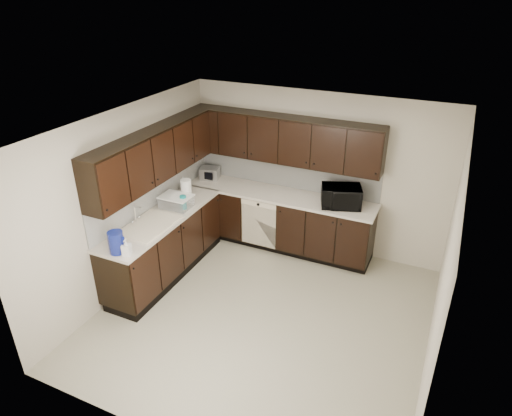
% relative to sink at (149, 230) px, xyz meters
% --- Properties ---
extents(floor, '(4.00, 4.00, 0.00)m').
position_rel_sink_xyz_m(floor, '(1.68, 0.01, -0.88)').
color(floor, '#A49F88').
rests_on(floor, ground).
extents(ceiling, '(4.00, 4.00, 0.00)m').
position_rel_sink_xyz_m(ceiling, '(1.68, 0.01, 1.62)').
color(ceiling, white).
rests_on(ceiling, wall_back).
extents(wall_back, '(4.00, 0.02, 2.50)m').
position_rel_sink_xyz_m(wall_back, '(1.68, 2.01, 0.37)').
color(wall_back, '#BBB2A0').
rests_on(wall_back, floor).
extents(wall_left, '(0.02, 4.00, 2.50)m').
position_rel_sink_xyz_m(wall_left, '(-0.32, 0.01, 0.37)').
color(wall_left, '#BBB2A0').
rests_on(wall_left, floor).
extents(wall_right, '(0.02, 4.00, 2.50)m').
position_rel_sink_xyz_m(wall_right, '(3.68, 0.01, 0.37)').
color(wall_right, '#BBB2A0').
rests_on(wall_right, floor).
extents(wall_front, '(4.00, 0.02, 2.50)m').
position_rel_sink_xyz_m(wall_front, '(1.68, -1.99, 0.37)').
color(wall_front, '#BBB2A0').
rests_on(wall_front, floor).
extents(lower_cabinets, '(3.00, 2.80, 0.90)m').
position_rel_sink_xyz_m(lower_cabinets, '(0.67, 1.12, -0.47)').
color(lower_cabinets, black).
rests_on(lower_cabinets, floor).
extents(countertop, '(3.03, 2.83, 0.04)m').
position_rel_sink_xyz_m(countertop, '(0.67, 1.12, 0.04)').
color(countertop, beige).
rests_on(countertop, lower_cabinets).
extents(backsplash, '(3.00, 2.80, 0.48)m').
position_rel_sink_xyz_m(backsplash, '(0.46, 1.33, 0.30)').
color(backsplash, silver).
rests_on(backsplash, countertop).
extents(upper_cabinets, '(3.00, 2.80, 0.70)m').
position_rel_sink_xyz_m(upper_cabinets, '(0.58, 1.22, 0.89)').
color(upper_cabinets, black).
rests_on(upper_cabinets, wall_back).
extents(dishwasher, '(0.58, 0.04, 0.78)m').
position_rel_sink_xyz_m(dishwasher, '(0.98, 1.42, -0.33)').
color(dishwasher, beige).
rests_on(dishwasher, lower_cabinets).
extents(sink, '(0.54, 0.82, 0.42)m').
position_rel_sink_xyz_m(sink, '(0.00, 0.00, 0.00)').
color(sink, beige).
rests_on(sink, countertop).
extents(microwave, '(0.66, 0.55, 0.31)m').
position_rel_sink_xyz_m(microwave, '(2.17, 1.67, 0.21)').
color(microwave, black).
rests_on(microwave, countertop).
extents(soap_bottle_a, '(0.12, 0.12, 0.22)m').
position_rel_sink_xyz_m(soap_bottle_a, '(0.20, -0.69, 0.17)').
color(soap_bottle_a, gray).
rests_on(soap_bottle_a, countertop).
extents(soap_bottle_b, '(0.12, 0.12, 0.25)m').
position_rel_sink_xyz_m(soap_bottle_b, '(-0.17, 1.14, 0.18)').
color(soap_bottle_b, gray).
rests_on(soap_bottle_b, countertop).
extents(toaster_oven, '(0.35, 0.30, 0.19)m').
position_rel_sink_xyz_m(toaster_oven, '(-0.07, 1.77, 0.16)').
color(toaster_oven, '#AAAAAC').
rests_on(toaster_oven, countertop).
extents(storage_bin, '(0.44, 0.33, 0.17)m').
position_rel_sink_xyz_m(storage_bin, '(0.02, 0.65, 0.14)').
color(storage_bin, silver).
rests_on(storage_bin, countertop).
extents(blue_pitcher, '(0.22, 0.22, 0.28)m').
position_rel_sink_xyz_m(blue_pitcher, '(0.05, -0.69, 0.20)').
color(blue_pitcher, navy).
rests_on(blue_pitcher, countertop).
extents(teal_tumbler, '(0.10, 0.10, 0.21)m').
position_rel_sink_xyz_m(teal_tumbler, '(0.14, 0.65, 0.16)').
color(teal_tumbler, '#0C8286').
rests_on(teal_tumbler, countertop).
extents(paper_towel_roll, '(0.18, 0.18, 0.34)m').
position_rel_sink_xyz_m(paper_towel_roll, '(0.05, 0.88, 0.23)').
color(paper_towel_roll, white).
rests_on(paper_towel_roll, countertop).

